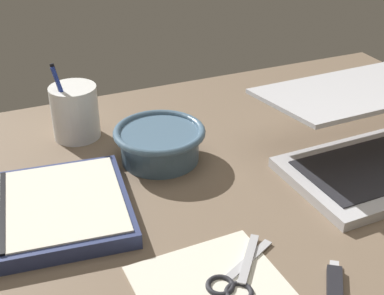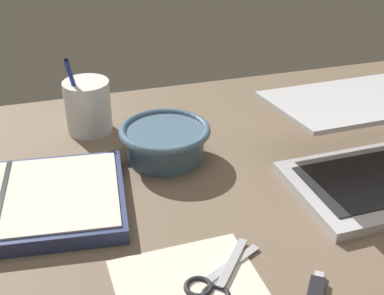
{
  "view_description": "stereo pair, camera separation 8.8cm",
  "coord_description": "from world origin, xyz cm",
  "px_view_note": "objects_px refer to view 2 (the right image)",
  "views": [
    {
      "loc": [
        -29.58,
        -61.64,
        52.75
      ],
      "look_at": [
        0.61,
        8.5,
        9.0
      ],
      "focal_mm": 50.0,
      "sensor_mm": 36.0,
      "label": 1
    },
    {
      "loc": [
        -21.32,
        -64.65,
        52.75
      ],
      "look_at": [
        0.61,
        8.5,
        9.0
      ],
      "focal_mm": 50.0,
      "sensor_mm": 36.0,
      "label": 2
    }
  ],
  "objects_px": {
    "bowl": "(165,141)",
    "planner": "(4,204)",
    "pen_cup": "(88,106)",
    "scissors": "(214,284)"
  },
  "relations": [
    {
      "from": "pen_cup",
      "to": "planner",
      "type": "xyz_separation_m",
      "value": [
        -0.16,
        -0.24,
        -0.04
      ]
    },
    {
      "from": "bowl",
      "to": "pen_cup",
      "type": "relative_size",
      "value": 1.06
    },
    {
      "from": "scissors",
      "to": "pen_cup",
      "type": "bearing_deg",
      "value": 62.63
    },
    {
      "from": "pen_cup",
      "to": "scissors",
      "type": "distance_m",
      "value": 0.5
    },
    {
      "from": "bowl",
      "to": "planner",
      "type": "relative_size",
      "value": 0.42
    },
    {
      "from": "planner",
      "to": "bowl",
      "type": "bearing_deg",
      "value": 23.79
    },
    {
      "from": "bowl",
      "to": "planner",
      "type": "height_order",
      "value": "bowl"
    },
    {
      "from": "bowl",
      "to": "planner",
      "type": "distance_m",
      "value": 0.3
    },
    {
      "from": "pen_cup",
      "to": "bowl",
      "type": "bearing_deg",
      "value": -51.01
    },
    {
      "from": "scissors",
      "to": "planner",
      "type": "bearing_deg",
      "value": 97.72
    }
  ]
}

